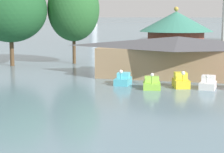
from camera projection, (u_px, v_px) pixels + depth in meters
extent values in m
cube|color=#4CB7CC|center=(123.00, 81.00, 41.10)|extent=(1.44, 2.53, 0.68)
cube|color=#5DCDE2|center=(124.00, 75.00, 41.31)|extent=(1.22, 1.14, 0.52)
cylinder|color=#4CB7CC|center=(121.00, 77.00, 40.03)|extent=(0.14, 0.14, 0.59)
sphere|color=white|center=(121.00, 72.00, 39.95)|extent=(0.39, 0.39, 0.39)
cube|color=#8CCC3F|center=(152.00, 86.00, 38.74)|extent=(1.97, 2.45, 0.60)
cube|color=#A0E24F|center=(152.00, 79.00, 38.92)|extent=(1.54, 1.21, 0.56)
cylinder|color=#8CCC3F|center=(152.00, 80.00, 37.77)|extent=(0.14, 0.14, 0.74)
sphere|color=white|center=(152.00, 75.00, 37.68)|extent=(0.33, 0.33, 0.33)
cube|color=yellow|center=(181.00, 83.00, 39.50)|extent=(1.98, 2.62, 0.79)
cube|color=yellow|center=(181.00, 76.00, 39.67)|extent=(1.44, 1.33, 0.68)
cylinder|color=yellow|center=(183.00, 78.00, 38.47)|extent=(0.14, 0.14, 0.57)
sphere|color=white|center=(183.00, 73.00, 38.40)|extent=(0.39, 0.39, 0.39)
cube|color=white|center=(208.00, 85.00, 38.66)|extent=(1.73, 2.39, 0.67)
cube|color=white|center=(208.00, 78.00, 38.82)|extent=(1.36, 1.15, 0.62)
cylinder|color=white|center=(207.00, 81.00, 37.74)|extent=(0.14, 0.14, 0.56)
sphere|color=white|center=(207.00, 76.00, 37.68)|extent=(0.31, 0.31, 0.31)
cube|color=#9E7F5B|center=(178.00, 62.00, 46.19)|extent=(17.89, 7.55, 3.40)
pyramid|color=#4C4C51|center=(178.00, 42.00, 45.83)|extent=(19.32, 8.69, 1.26)
cylinder|color=brown|center=(175.00, 47.00, 60.53)|extent=(8.45, 8.45, 4.63)
cone|color=#387F6B|center=(176.00, 21.00, 59.95)|extent=(11.15, 11.15, 2.99)
sphere|color=#B7993D|center=(176.00, 9.00, 59.66)|extent=(0.70, 0.70, 0.70)
cylinder|color=brown|center=(12.00, 54.00, 55.86)|extent=(0.58, 0.58, 3.31)
ellipsoid|color=#1E5128|center=(10.00, 10.00, 54.91)|extent=(10.11, 10.11, 8.99)
cylinder|color=brown|center=(74.00, 52.00, 58.45)|extent=(0.47, 0.47, 3.28)
ellipsoid|color=#28602D|center=(74.00, 9.00, 57.48)|extent=(7.50, 7.50, 9.25)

